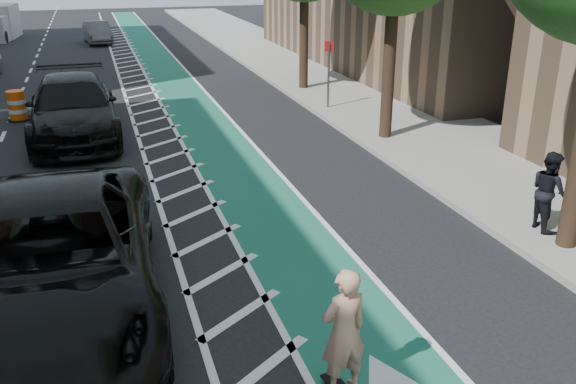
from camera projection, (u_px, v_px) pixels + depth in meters
name	position (u px, v px, depth m)	size (l,w,h in m)	color
ground	(143.00, 332.00, 9.14)	(120.00, 120.00, 0.00)	black
bike_lane	(212.00, 137.00, 18.86)	(2.00, 90.00, 0.01)	#1C6356
buffer_strip	(163.00, 141.00, 18.43)	(1.40, 90.00, 0.01)	silver
sidewalk_right	(401.00, 119.00, 20.66)	(5.00, 90.00, 0.15)	gray
curb_right	(334.00, 124.00, 19.97)	(0.12, 90.00, 0.16)	gray
sign_post	(329.00, 74.00, 21.44)	(0.35, 0.08, 2.47)	#4C4C4C
skateboarder	(344.00, 332.00, 7.47)	(0.63, 0.41, 1.73)	tan
suv_near	(50.00, 261.00, 9.20)	(3.19, 6.91, 1.92)	black
suv_far	(73.00, 108.00, 18.52)	(2.55, 6.28, 1.82)	black
car_grey	(97.00, 32.00, 38.33)	(1.42, 4.06, 1.34)	#59585D
pedestrian	(549.00, 191.00, 11.96)	(0.78, 0.61, 1.60)	black
barrel_b	(17.00, 106.00, 20.57)	(0.74, 0.74, 1.01)	#F35C0C
barrel_c	(19.00, 106.00, 21.05)	(0.60, 0.60, 0.82)	#FD5D0D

